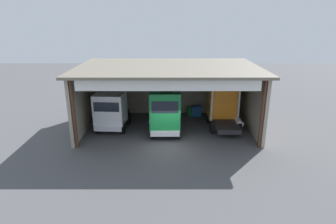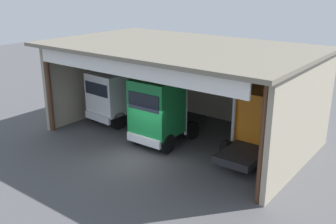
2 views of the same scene
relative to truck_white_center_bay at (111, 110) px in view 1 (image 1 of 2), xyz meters
name	(u,v)px [view 1 (image 1 of 2)]	position (x,y,z in m)	size (l,w,h in m)	color
ground_plane	(168,148)	(4.70, -3.51, -1.73)	(80.00, 80.00, 0.00)	#4C4C4F
workshop_shed	(168,83)	(4.70, 1.38, 1.97)	(14.43, 9.09, 5.37)	#9E937F
truck_white_center_bay	(111,110)	(0.00, 0.00, 0.00)	(2.58, 4.75, 3.29)	white
truck_green_left_bay	(165,112)	(4.43, -1.02, 0.18)	(2.53, 4.93, 3.73)	#197F3D
truck_orange_yard_outside	(223,107)	(9.45, 0.91, 0.01)	(2.63, 4.65, 3.37)	orange
oil_drum	(190,111)	(6.79, 3.70, -1.31)	(0.58, 0.58, 0.85)	#197233
tool_cart	(196,111)	(7.42, 3.56, -1.23)	(0.90, 0.60, 1.00)	#1E59A5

